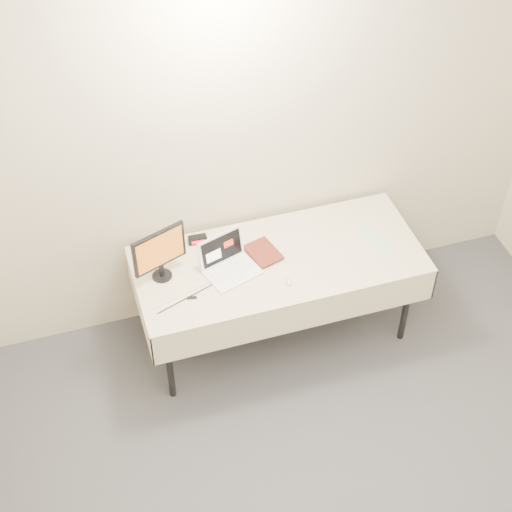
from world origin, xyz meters
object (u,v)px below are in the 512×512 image
object	(u,v)px
table	(279,265)
book	(251,246)
laptop	(228,263)
monitor	(159,251)

from	to	relation	value
table	book	distance (m)	0.25
laptop	book	world-z (taller)	book
monitor	laptop	bearing A→B (deg)	-28.59
book	monitor	bearing A→B (deg)	162.81
laptop	monitor	distance (m)	0.45
table	monitor	distance (m)	0.80
table	laptop	bearing A→B (deg)	178.54
table	monitor	xyz separation A→B (m)	(-0.75, 0.07, 0.28)
table	book	xyz separation A→B (m)	(-0.17, 0.05, 0.18)
monitor	table	bearing A→B (deg)	-25.57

